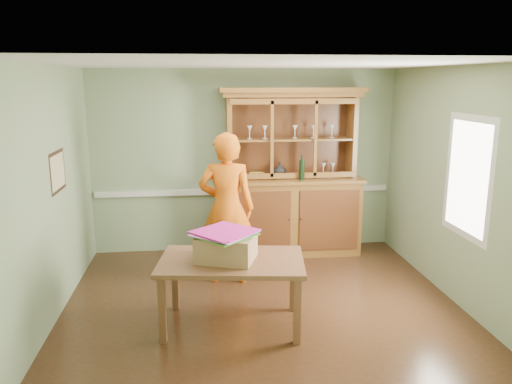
{
  "coord_description": "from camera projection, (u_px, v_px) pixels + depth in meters",
  "views": [
    {
      "loc": [
        -0.69,
        -5.34,
        2.54
      ],
      "look_at": [
        -0.01,
        0.4,
        1.24
      ],
      "focal_mm": 35.0,
      "sensor_mm": 36.0,
      "label": 1
    }
  ],
  "objects": [
    {
      "name": "kite_stack",
      "position": [
        224.0,
        233.0,
        5.04
      ],
      "size": [
        0.73,
        0.73,
        0.05
      ],
      "rotation": [
        0.0,
        0.0,
        0.75
      ],
      "color": "yellow",
      "rests_on": "cardboard_box"
    },
    {
      "name": "window_panel",
      "position": [
        467.0,
        177.0,
        5.44
      ],
      "size": [
        0.03,
        0.96,
        1.36
      ],
      "color": "silver",
      "rests_on": "wall_right"
    },
    {
      "name": "floor",
      "position": [
        261.0,
        303.0,
        5.81
      ],
      "size": [
        4.5,
        4.5,
        0.0
      ],
      "primitive_type": "plane",
      "color": "#462516",
      "rests_on": "ground"
    },
    {
      "name": "wall_front",
      "position": [
        297.0,
        250.0,
        3.57
      ],
      "size": [
        4.5,
        0.0,
        4.5
      ],
      "primitive_type": "plane",
      "rotation": [
        -1.57,
        0.0,
        0.0
      ],
      "color": "gray",
      "rests_on": "floor"
    },
    {
      "name": "wall_right",
      "position": [
        454.0,
        185.0,
        5.77
      ],
      "size": [
        0.0,
        4.0,
        4.0
      ],
      "primitive_type": "plane",
      "rotation": [
        1.57,
        0.0,
        -1.57
      ],
      "color": "gray",
      "rests_on": "floor"
    },
    {
      "name": "ceiling",
      "position": [
        262.0,
        64.0,
        5.21
      ],
      "size": [
        4.5,
        4.5,
        0.0
      ],
      "primitive_type": "plane",
      "rotation": [
        3.14,
        0.0,
        0.0
      ],
      "color": "white",
      "rests_on": "wall_back"
    },
    {
      "name": "cardboard_box",
      "position": [
        226.0,
        247.0,
        5.08
      ],
      "size": [
        0.68,
        0.61,
        0.26
      ],
      "primitive_type": "cube",
      "rotation": [
        0.0,
        0.0,
        -0.33
      ],
      "color": "#99734E",
      "rests_on": "dining_table"
    },
    {
      "name": "wall_back",
      "position": [
        245.0,
        161.0,
        7.45
      ],
      "size": [
        4.5,
        0.0,
        4.5
      ],
      "primitive_type": "plane",
      "rotation": [
        1.57,
        0.0,
        0.0
      ],
      "color": "gray",
      "rests_on": "floor"
    },
    {
      "name": "wall_left",
      "position": [
        50.0,
        195.0,
        5.25
      ],
      "size": [
        0.0,
        4.0,
        4.0
      ],
      "primitive_type": "plane",
      "rotation": [
        1.57,
        0.0,
        1.57
      ],
      "color": "gray",
      "rests_on": "floor"
    },
    {
      "name": "person",
      "position": [
        227.0,
        208.0,
        6.26
      ],
      "size": [
        0.76,
        0.55,
        1.92
      ],
      "primitive_type": "imported",
      "rotation": [
        0.0,
        0.0,
        3.01
      ],
      "color": "orange",
      "rests_on": "floor"
    },
    {
      "name": "framed_map",
      "position": [
        58.0,
        171.0,
        5.5
      ],
      "size": [
        0.03,
        0.6,
        0.46
      ],
      "color": "black",
      "rests_on": "wall_left"
    },
    {
      "name": "chair_rail",
      "position": [
        245.0,
        191.0,
        7.52
      ],
      "size": [
        4.41,
        0.05,
        0.08
      ],
      "primitive_type": "cube",
      "color": "silver",
      "rests_on": "wall_back"
    },
    {
      "name": "dining_table",
      "position": [
        232.0,
        267.0,
        5.14
      ],
      "size": [
        1.58,
        1.07,
        0.74
      ],
      "rotation": [
        0.0,
        0.0,
        -0.13
      ],
      "color": "brown",
      "rests_on": "floor"
    },
    {
      "name": "china_hutch",
      "position": [
        291.0,
        197.0,
        7.36
      ],
      "size": [
        2.07,
        0.68,
        2.43
      ],
      "color": "brown",
      "rests_on": "floor"
    }
  ]
}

